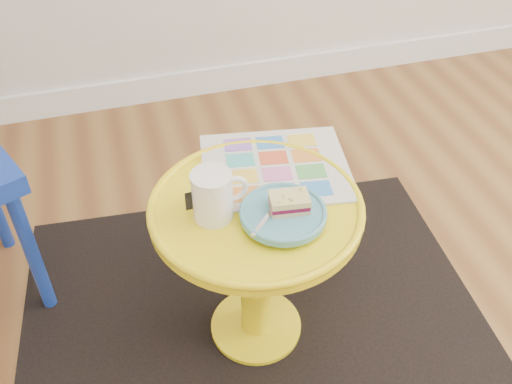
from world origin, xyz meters
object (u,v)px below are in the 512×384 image
object	(u,v)px
side_table	(256,245)
newspaper	(275,167)
mug	(213,194)
plate	(283,214)

from	to	relation	value
side_table	newspaper	xyz separation A→B (m)	(0.08, 0.12, 0.14)
mug	plate	size ratio (longest dim) A/B	0.67
newspaper	mug	xyz separation A→B (m)	(-0.18, -0.13, 0.06)
newspaper	plate	world-z (taller)	plate
side_table	newspaper	size ratio (longest dim) A/B	1.38
side_table	plate	xyz separation A→B (m)	(0.04, -0.07, 0.15)
side_table	plate	distance (m)	0.17
side_table	mug	size ratio (longest dim) A/B	3.84
newspaper	mug	bearing A→B (deg)	-136.01
newspaper	mug	distance (m)	0.23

